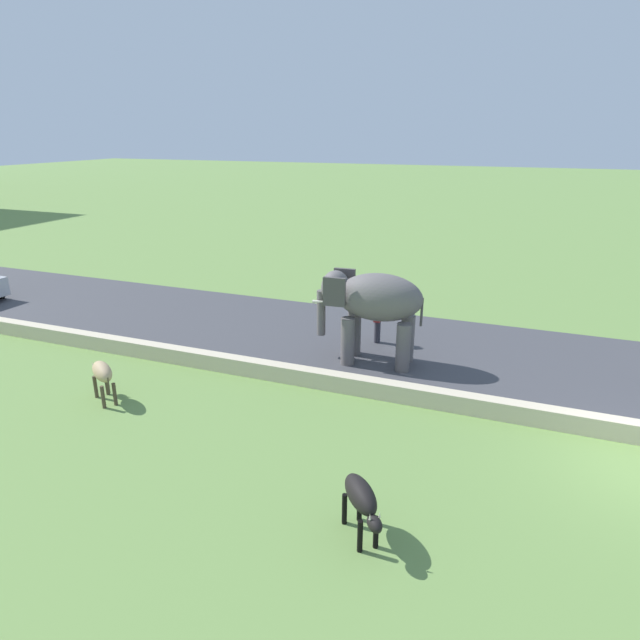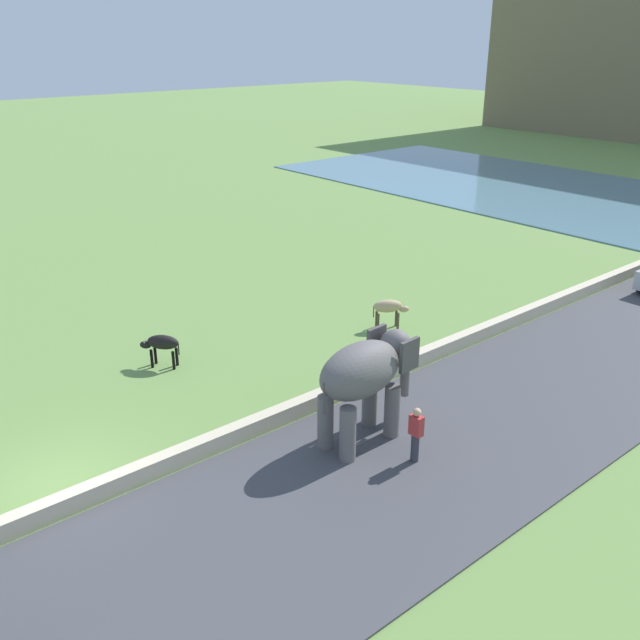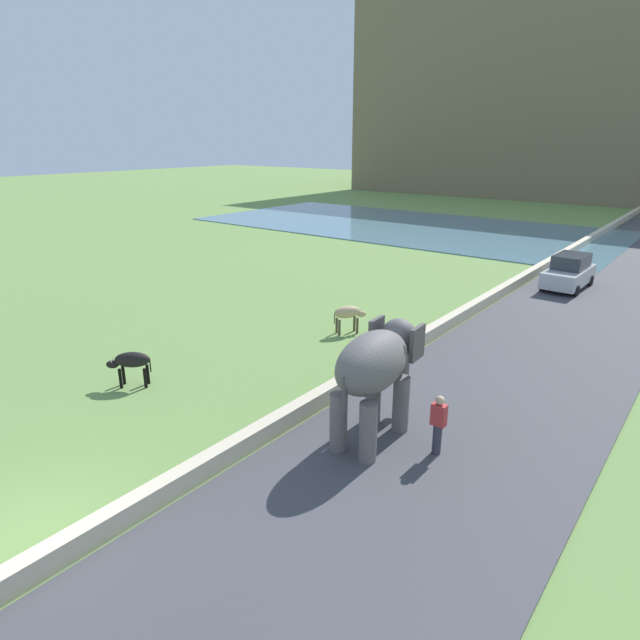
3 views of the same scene
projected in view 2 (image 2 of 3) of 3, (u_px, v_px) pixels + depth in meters
ground_plane at (57, 486)px, 17.46m from camera, size 220.00×220.00×0.00m
barrier_wall at (522, 315)px, 27.23m from camera, size 0.40×110.00×0.51m
lake at (520, 186)px, 50.88m from camera, size 36.00×18.00×0.08m
elephant at (366, 374)px, 18.66m from camera, size 1.56×3.50×2.99m
person_beside_elephant at (416, 434)px, 18.06m from camera, size 0.36×0.22×1.63m
cow_tan at (389, 308)px, 26.42m from camera, size 1.04×1.34×1.15m
cow_black at (162, 344)px, 23.36m from camera, size 1.28×1.14×1.15m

